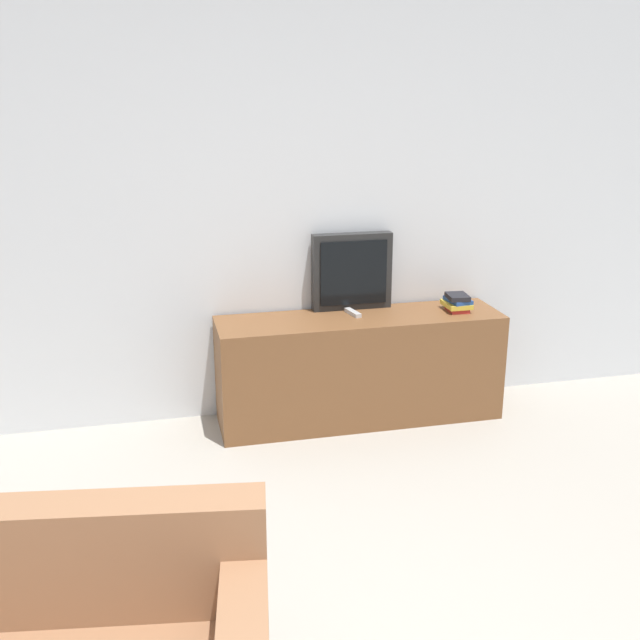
% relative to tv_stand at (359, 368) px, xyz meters
% --- Properties ---
extents(wall_back, '(9.00, 0.06, 2.60)m').
position_rel_tv_stand_xyz_m(wall_back, '(-0.77, 0.28, 0.96)').
color(wall_back, silver).
rests_on(wall_back, ground_plane).
extents(tv_stand, '(1.76, 0.46, 0.67)m').
position_rel_tv_stand_xyz_m(tv_stand, '(0.00, 0.00, 0.00)').
color(tv_stand, brown).
rests_on(tv_stand, ground_plane).
extents(television, '(0.50, 0.09, 0.48)m').
position_rel_tv_stand_xyz_m(television, '(-0.00, 0.19, 0.57)').
color(television, black).
rests_on(television, tv_stand).
extents(book_stack, '(0.15, 0.19, 0.11)m').
position_rel_tv_stand_xyz_m(book_stack, '(0.62, -0.01, 0.39)').
color(book_stack, '#B72D28').
rests_on(book_stack, tv_stand).
extents(remote_on_stand, '(0.07, 0.16, 0.02)m').
position_rel_tv_stand_xyz_m(remote_on_stand, '(-0.03, 0.06, 0.35)').
color(remote_on_stand, '#B7B7B7').
rests_on(remote_on_stand, tv_stand).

